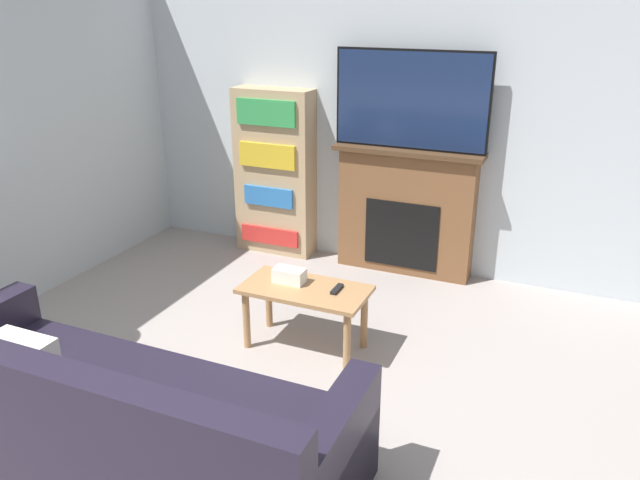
% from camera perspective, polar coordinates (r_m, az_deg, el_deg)
% --- Properties ---
extents(wall_back, '(5.61, 0.06, 2.70)m').
position_cam_1_polar(wall_back, '(5.54, 5.49, 11.25)').
color(wall_back, silver).
rests_on(wall_back, ground_plane).
extents(wall_side, '(0.06, 4.74, 2.70)m').
position_cam_1_polar(wall_side, '(5.28, -27.07, 8.54)').
color(wall_side, silver).
rests_on(wall_side, ground_plane).
extents(fireplace, '(1.28, 0.28, 1.12)m').
position_cam_1_polar(fireplace, '(5.51, 7.84, 2.65)').
color(fireplace, brown).
rests_on(fireplace, ground_plane).
extents(tv, '(1.30, 0.03, 0.81)m').
position_cam_1_polar(tv, '(5.27, 8.31, 12.52)').
color(tv, black).
rests_on(tv, fireplace).
extents(couch, '(2.41, 0.94, 0.83)m').
position_cam_1_polar(couch, '(3.46, -17.78, -15.87)').
color(couch, black).
rests_on(couch, ground_plane).
extents(coffee_table, '(0.87, 0.45, 0.46)m').
position_cam_1_polar(coffee_table, '(4.30, -1.37, -5.29)').
color(coffee_table, '#A87A4C').
rests_on(coffee_table, ground_plane).
extents(tissue_box, '(0.22, 0.12, 0.10)m').
position_cam_1_polar(tissue_box, '(4.33, -2.82, -3.25)').
color(tissue_box, white).
rests_on(tissue_box, coffee_table).
extents(remote_control, '(0.04, 0.15, 0.02)m').
position_cam_1_polar(remote_control, '(4.21, 1.56, -4.51)').
color(remote_control, black).
rests_on(remote_control, coffee_table).
extents(bookshelf, '(0.75, 0.29, 1.55)m').
position_cam_1_polar(bookshelf, '(5.88, -4.16, 6.17)').
color(bookshelf, tan).
rests_on(bookshelf, ground_plane).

